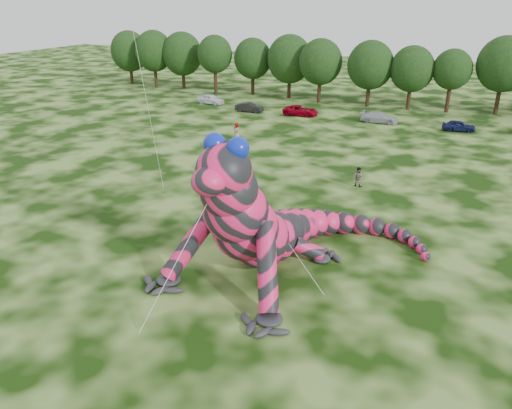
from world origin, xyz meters
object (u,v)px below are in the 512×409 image
object	(u,v)px
car_1	(249,107)
tree_9	(451,81)
tree_8	(411,78)
car_4	(459,126)
tree_5	(290,66)
tree_1	(154,59)
car_2	(301,111)
tree_4	(253,66)
car_0	(211,99)
tree_7	(370,74)
tree_0	(130,58)
car_3	(379,117)
spectator_4	(237,131)
inflatable_gecko	(270,192)
tree_10	(502,76)
tree_2	(183,61)
tree_6	(320,71)
tree_3	(215,64)
spectator_1	(358,177)

from	to	relation	value
car_1	tree_9	bearing A→B (deg)	-69.86
tree_8	car_4	size ratio (longest dim) A/B	2.32
tree_5	car_4	world-z (taller)	tree_5
tree_1	tree_9	size ratio (longest dim) A/B	1.13
car_2	tree_4	bearing A→B (deg)	44.16
tree_1	car_0	bearing A→B (deg)	-29.70
tree_7	car_4	world-z (taller)	tree_7
tree_0	car_2	xyz separation A→B (m)	(37.45, -12.29, -4.08)
tree_0	car_3	size ratio (longest dim) A/B	1.99
tree_1	spectator_4	distance (m)	38.64
inflatable_gecko	tree_1	xyz separation A→B (m)	(-42.81, 50.21, 0.41)
tree_7	tree_10	distance (m)	17.58
tree_0	tree_2	distance (m)	11.55
tree_6	car_0	distance (m)	17.08
tree_0	tree_7	size ratio (longest dim) A/B	1.00
tree_9	tree_0	bearing A→B (deg)	178.05
tree_3	tree_5	distance (m)	12.67
tree_10	spectator_4	bearing A→B (deg)	-136.01
tree_9	car_4	world-z (taller)	tree_9
tree_9	car_2	world-z (taller)	tree_9
car_4	tree_5	bearing A→B (deg)	57.13
tree_0	tree_1	xyz separation A→B (m)	(6.20, -1.18, 0.15)
tree_9	tree_4	bearing A→B (deg)	177.45
tree_3	tree_1	bearing A→B (deg)	175.55
tree_2	tree_9	size ratio (longest dim) A/B	1.11
tree_4	tree_5	world-z (taller)	tree_5
spectator_4	tree_4	bearing A→B (deg)	150.79
car_3	tree_0	bearing A→B (deg)	75.10
tree_3	tree_8	xyz separation A→B (m)	(31.50, -0.08, -0.25)
tree_1	tree_9	bearing A→B (deg)	-0.82
tree_0	tree_2	world-z (taller)	tree_2
tree_7	tree_10	xyz separation A→B (m)	(17.48, 1.77, 0.51)
car_1	car_3	distance (m)	18.11
tree_5	car_2	xyz separation A→B (m)	(6.01, -11.49, -4.22)
tree_4	car_2	xyz separation A→B (m)	(12.53, -11.77, -3.85)
tree_4	tree_6	world-z (taller)	tree_6
tree_1	car_1	size ratio (longest dim) A/B	2.46
tree_3	tree_7	size ratio (longest dim) A/B	1.00
tree_10	car_4	bearing A→B (deg)	-109.16
tree_0	spectator_1	size ratio (longest dim) A/B	5.52
tree_1	spectator_4	xyz separation A→B (m)	(28.58, -25.71, -3.96)
tree_2	tree_4	bearing A→B (deg)	-0.21
inflatable_gecko	spectator_4	xyz separation A→B (m)	(-14.24, 24.51, -3.55)
tree_7	car_3	distance (m)	11.14
tree_7	car_0	distance (m)	23.83
tree_1	spectator_1	distance (m)	57.12
tree_5	car_0	world-z (taller)	tree_5
tree_3	tree_7	distance (m)	25.64
tree_5	spectator_4	distance (m)	26.60
car_3	spectator_4	size ratio (longest dim) A/B	2.52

